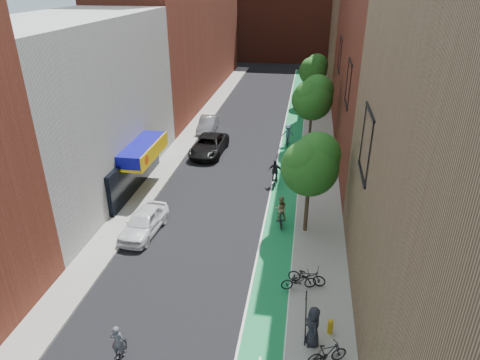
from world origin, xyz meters
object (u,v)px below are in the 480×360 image
at_px(cyclist_lane_far, 288,136).
at_px(fire_hydrant, 330,326).
at_px(parked_car_white, 144,222).
at_px(cyclist_lead, 118,352).
at_px(pedestrian, 313,326).
at_px(cyclist_lane_near, 280,213).
at_px(parked_car_silver, 208,124).
at_px(parked_car_black, 209,145).
at_px(cyclist_lane_mid, 275,176).

relative_size(cyclist_lane_far, fire_hydrant, 2.81).
relative_size(parked_car_white, cyclist_lead, 2.31).
relative_size(pedestrian, fire_hydrant, 2.61).
height_order(cyclist_lane_near, fire_hydrant, cyclist_lane_near).
height_order(cyclist_lane_far, fire_hydrant, cyclist_lane_far).
bearing_deg(parked_car_silver, fire_hydrant, -68.56).
bearing_deg(parked_car_white, fire_hydrant, -26.27).
distance_m(parked_car_black, pedestrian, 22.60).
bearing_deg(cyclist_lane_far, cyclist_lane_mid, 81.08).
bearing_deg(pedestrian, cyclist_lead, -90.59).
height_order(cyclist_lead, cyclist_lane_near, cyclist_lane_near).
bearing_deg(cyclist_lane_far, parked_car_white, 58.26).
xyz_separation_m(parked_car_black, parked_car_silver, (-1.46, 5.84, -0.04)).
bearing_deg(fire_hydrant, cyclist_lane_near, 107.86).
height_order(cyclist_lead, pedestrian, pedestrian).
bearing_deg(pedestrian, parked_car_black, -172.23).
relative_size(parked_car_black, cyclist_lead, 2.91).
relative_size(cyclist_lane_mid, pedestrian, 1.10).
distance_m(cyclist_lead, cyclist_lane_near, 13.15).
xyz_separation_m(cyclist_lane_near, cyclist_lane_mid, (-0.80, 5.44, -0.01)).
bearing_deg(parked_car_white, cyclist_lane_mid, 51.07).
bearing_deg(fire_hydrant, cyclist_lane_mid, 104.37).
xyz_separation_m(parked_car_silver, cyclist_lane_mid, (7.78, -11.35, 0.06)).
xyz_separation_m(cyclist_lane_near, pedestrian, (2.09, -9.68, 0.30)).
height_order(parked_car_white, parked_car_black, parked_car_black).
relative_size(parked_car_white, pedestrian, 2.33).
distance_m(parked_car_black, cyclist_lead, 22.86).
height_order(pedestrian, fire_hydrant, pedestrian).
distance_m(parked_car_silver, cyclist_lane_mid, 13.76).
bearing_deg(parked_car_silver, cyclist_lead, -86.75).
height_order(parked_car_white, cyclist_lead, cyclist_lead).
xyz_separation_m(parked_car_black, cyclist_lead, (1.46, -22.82, -0.15)).
bearing_deg(cyclist_lane_mid, cyclist_lead, 81.03).
bearing_deg(cyclist_lane_mid, pedestrian, 107.56).
xyz_separation_m(cyclist_lead, cyclist_lane_mid, (4.86, 17.30, 0.16)).
distance_m(parked_car_black, parked_car_silver, 6.02).
bearing_deg(pedestrian, fire_hydrant, 117.60).
xyz_separation_m(cyclist_lead, cyclist_lane_near, (5.66, 11.86, 0.17)).
height_order(parked_car_white, pedestrian, pedestrian).
bearing_deg(cyclist_lane_mid, parked_car_silver, -48.87).
bearing_deg(cyclist_lane_near, parked_car_silver, -74.55).
xyz_separation_m(cyclist_lane_mid, fire_hydrant, (3.68, -14.37, -0.26)).
distance_m(parked_car_silver, fire_hydrant, 28.16).
height_order(cyclist_lane_mid, pedestrian, cyclist_lane_mid).
xyz_separation_m(parked_car_white, pedestrian, (10.27, -7.39, 0.35)).
distance_m(cyclist_lead, cyclist_lane_mid, 17.97).
height_order(cyclist_lane_mid, fire_hydrant, cyclist_lane_mid).
relative_size(cyclist_lead, fire_hydrant, 2.64).
bearing_deg(cyclist_lane_far, cyclist_lead, 72.35).
bearing_deg(pedestrian, cyclist_lane_far, 169.70).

